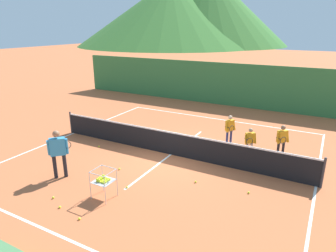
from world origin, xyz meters
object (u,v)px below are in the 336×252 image
at_px(tennis_ball_7, 99,146).
at_px(tennis_ball_9, 127,187).
at_px(student_2, 282,139).
at_px(ball_cart, 103,180).
at_px(tennis_ball_8, 60,207).
at_px(tennis_ball_6, 79,219).
at_px(instructor, 58,150).
at_px(tennis_ball_1, 196,182).
at_px(tennis_ball_4, 249,193).
at_px(tennis_ball_0, 53,197).
at_px(tennis_net, 171,143).
at_px(student_1, 250,140).
at_px(student_0, 230,127).
at_px(tennis_ball_3, 119,169).

distance_m(tennis_ball_7, tennis_ball_9, 3.80).
bearing_deg(student_2, ball_cart, -127.00).
bearing_deg(student_2, tennis_ball_8, -126.59).
bearing_deg(tennis_ball_6, tennis_ball_7, 125.17).
relative_size(instructor, ball_cart, 1.89).
height_order(instructor, tennis_ball_6, instructor).
xyz_separation_m(ball_cart, tennis_ball_1, (2.09, 2.14, -0.56)).
bearing_deg(tennis_ball_7, instructor, -76.15).
height_order(tennis_ball_8, tennis_ball_9, same).
height_order(tennis_ball_4, tennis_ball_8, same).
xyz_separation_m(tennis_ball_8, tennis_ball_9, (1.02, 1.83, 0.00)).
height_order(tennis_ball_0, tennis_ball_8, same).
distance_m(tennis_ball_1, tennis_ball_9, 2.26).
bearing_deg(instructor, tennis_net, 55.32).
bearing_deg(tennis_ball_7, tennis_ball_1, -9.82).
distance_m(student_1, tennis_ball_6, 6.94).
distance_m(ball_cart, tennis_ball_9, 0.99).
bearing_deg(tennis_ball_1, student_0, 91.31).
xyz_separation_m(student_0, tennis_ball_6, (-1.84, -7.14, -0.76)).
xyz_separation_m(instructor, tennis_ball_8, (1.40, -1.36, -0.99)).
xyz_separation_m(tennis_ball_4, tennis_ball_6, (-3.65, -3.51, 0.00)).
height_order(tennis_ball_6, tennis_ball_7, same).
bearing_deg(student_0, tennis_ball_9, -108.29).
distance_m(tennis_net, tennis_ball_1, 2.48).
bearing_deg(instructor, tennis_ball_8, -44.16).
relative_size(instructor, tennis_ball_3, 24.99).
height_order(tennis_ball_1, tennis_ball_3, same).
distance_m(tennis_ball_3, tennis_ball_8, 2.75).
relative_size(student_1, tennis_ball_8, 17.61).
distance_m(tennis_ball_0, tennis_ball_1, 4.48).
relative_size(instructor, tennis_ball_1, 24.99).
relative_size(tennis_ball_1, tennis_ball_3, 1.00).
relative_size(student_2, tennis_ball_8, 19.70).
distance_m(instructor, tennis_ball_7, 2.94).
bearing_deg(tennis_net, ball_cart, -94.28).
bearing_deg(student_2, student_0, 170.59).
bearing_deg(tennis_net, tennis_ball_0, -109.02).
bearing_deg(student_2, tennis_ball_3, -141.68).
bearing_deg(student_2, tennis_ball_6, -120.80).
distance_m(instructor, tennis_ball_4, 6.34).
height_order(student_1, tennis_ball_7, student_1).
height_order(student_2, tennis_ball_7, student_2).
distance_m(student_2, tennis_ball_3, 6.31).
height_order(tennis_ball_3, tennis_ball_4, same).
bearing_deg(tennis_ball_8, tennis_ball_4, 36.62).
distance_m(student_1, tennis_ball_0, 7.34).
relative_size(tennis_net, student_0, 8.30).
height_order(student_1, tennis_ball_0, student_1).
bearing_deg(tennis_ball_3, tennis_ball_8, -90.30).
bearing_deg(tennis_ball_6, tennis_ball_1, 60.04).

